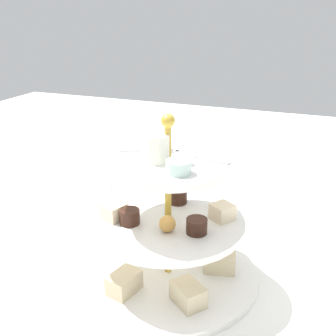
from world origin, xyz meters
TOP-DOWN VIEW (x-y plane):
  - ground_plane at (0.00, 0.00)m, footprint 2.40×2.40m
  - tiered_serving_stand at (0.00, 0.00)m, footprint 0.28×0.28m
  - water_glass_short_left at (0.22, -0.16)m, footprint 0.06×0.06m
  - teacup_with_saucer at (0.11, -0.26)m, footprint 0.09×0.09m
  - butter_knife_right at (-0.13, -0.29)m, footprint 0.16×0.09m

SIDE VIEW (x-z plane):
  - ground_plane at x=0.00m, z-range 0.00..0.00m
  - butter_knife_right at x=-0.13m, z-range 0.00..0.00m
  - teacup_with_saucer at x=0.11m, z-range 0.00..0.05m
  - water_glass_short_left at x=0.22m, z-range 0.00..0.07m
  - tiered_serving_stand at x=0.00m, z-range -0.06..0.21m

